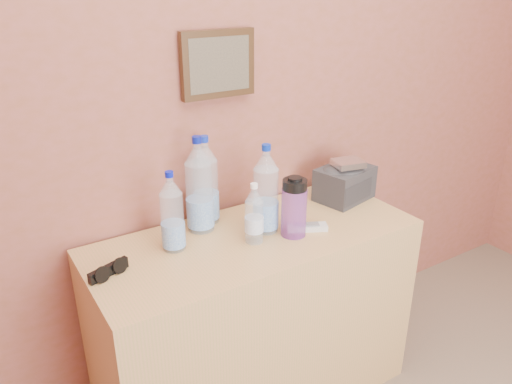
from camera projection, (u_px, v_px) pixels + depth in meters
picture_frame at (218, 64)px, 1.86m from camera, size 0.30×0.03×0.25m
dresser at (255, 320)px, 2.06m from camera, size 1.27×0.53×0.80m
pet_large_a at (172, 216)px, 1.76m from camera, size 0.08×0.08×0.30m
pet_large_b at (199, 190)px, 1.88m from camera, size 0.10×0.10×0.38m
pet_large_c at (206, 185)px, 1.95m from camera, size 0.10×0.10×0.36m
pet_large_d at (266, 194)px, 1.88m from camera, size 0.09×0.09×0.35m
pet_small at (254, 217)px, 1.82m from camera, size 0.07×0.07×0.23m
nalgene_bottle at (294, 207)px, 1.86m from camera, size 0.10×0.10×0.24m
sunglasses at (108, 270)px, 1.64m from camera, size 0.16×0.10×0.04m
ac_remote at (307, 227)px, 1.94m from camera, size 0.16×0.12×0.02m
toiletry_bag at (345, 181)px, 2.18m from camera, size 0.27×0.22×0.16m
foil_packet at (348, 163)px, 2.12m from camera, size 0.14×0.13×0.03m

